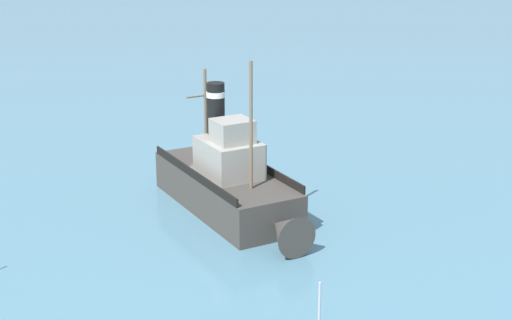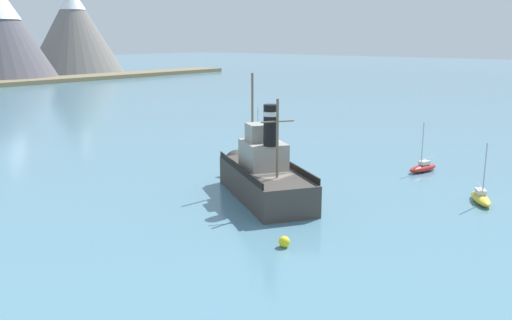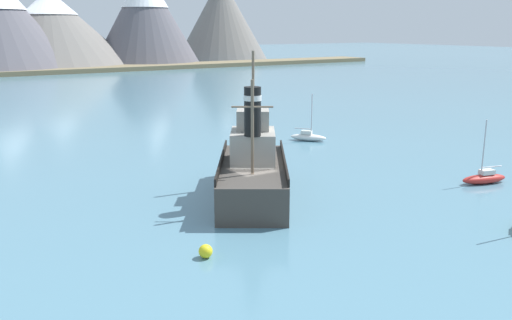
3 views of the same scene
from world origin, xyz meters
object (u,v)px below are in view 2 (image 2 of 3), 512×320
(sailboat_red, at_px, (423,167))
(mooring_buoy, at_px, (284,242))
(old_tugboat, at_px, (263,175))
(sailboat_white, at_px, (255,145))
(sailboat_yellow, at_px, (481,198))

(sailboat_red, relative_size, mooring_buoy, 6.78)
(old_tugboat, xyz_separation_m, mooring_buoy, (-7.86, -7.83, -1.47))
(sailboat_white, bearing_deg, sailboat_red, -86.30)
(sailboat_yellow, distance_m, mooring_buoy, 18.50)
(old_tugboat, height_order, mooring_buoy, old_tugboat)
(old_tugboat, xyz_separation_m, sailboat_yellow, (9.36, -14.59, -1.40))
(sailboat_red, bearing_deg, sailboat_yellow, -132.72)
(sailboat_yellow, bearing_deg, mooring_buoy, 158.56)
(sailboat_yellow, relative_size, sailboat_red, 1.00)
(old_tugboat, relative_size, sailboat_yellow, 2.84)
(sailboat_yellow, relative_size, sailboat_white, 1.00)
(sailboat_red, height_order, sailboat_white, same)
(sailboat_red, height_order, mooring_buoy, sailboat_red)
(old_tugboat, xyz_separation_m, sailboat_white, (15.00, 12.77, -1.40))
(sailboat_yellow, xyz_separation_m, mooring_buoy, (-17.22, 6.76, -0.07))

